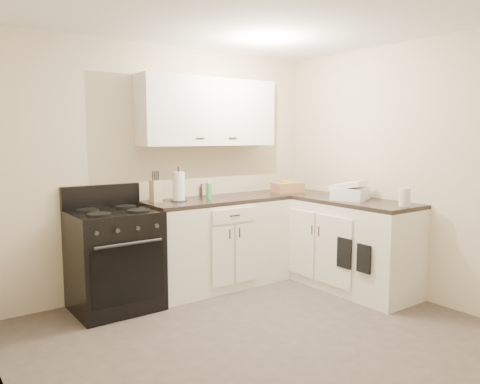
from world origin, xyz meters
TOP-DOWN VIEW (x-y plane):
  - floor at (0.00, 0.00)m, footprint 3.60×3.60m
  - ceiling at (0.00, 0.00)m, footprint 3.60×3.60m
  - wall_back at (0.00, 1.80)m, footprint 3.60×0.00m
  - wall_right at (1.80, 0.00)m, footprint 0.00×3.60m
  - wall_left at (-1.80, 0.00)m, footprint 0.00×3.60m
  - base_cabinets_back at (0.43, 1.50)m, footprint 1.55×0.60m
  - base_cabinets_right at (1.50, 0.85)m, footprint 0.60×1.90m
  - countertop_back at (0.43, 1.50)m, footprint 1.55×0.60m
  - countertop_right at (1.50, 0.85)m, footprint 0.60×1.90m
  - upper_cabinets at (0.43, 1.65)m, footprint 1.55×0.30m
  - stove at (-0.71, 1.48)m, footprint 0.75×0.64m
  - knife_block at (-0.22, 1.61)m, footprint 0.11×0.10m
  - paper_towel at (-0.00, 1.54)m, footprint 0.14×0.14m
  - soap_bottle at (0.29, 1.45)m, footprint 0.07×0.07m
  - picture_frame at (0.44, 1.76)m, footprint 0.11×0.04m
  - wicker_basket at (1.39, 1.47)m, footprint 0.36×0.27m
  - countertop_grill at (1.48, 0.62)m, footprint 0.43×0.42m
  - glass_jar at (1.52, 0.00)m, footprint 0.14×0.14m
  - oven_mitt_near at (1.18, 0.17)m, footprint 0.02×0.15m
  - oven_mitt_far at (1.18, 0.41)m, footprint 0.02×0.17m

SIDE VIEW (x-z plane):
  - floor at x=0.00m, z-range 0.00..0.00m
  - base_cabinets_back at x=0.43m, z-range 0.00..0.90m
  - base_cabinets_right at x=1.50m, z-range 0.00..0.90m
  - oven_mitt_near at x=1.18m, z-range 0.33..0.59m
  - stove at x=-0.71m, z-range 0.01..0.91m
  - oven_mitt_far at x=1.18m, z-range 0.32..0.61m
  - countertop_back at x=0.43m, z-range 0.90..0.94m
  - countertop_right at x=1.50m, z-range 0.90..0.94m
  - wicker_basket at x=1.39m, z-range 0.94..1.05m
  - countertop_grill at x=1.48m, z-range 0.94..1.06m
  - picture_frame at x=0.44m, z-range 0.94..1.07m
  - soap_bottle at x=0.29m, z-range 0.94..1.11m
  - glass_jar at x=1.52m, z-range 0.94..1.11m
  - knife_block at x=-0.22m, z-range 0.94..1.16m
  - paper_towel at x=0.00m, z-range 0.94..1.23m
  - wall_back at x=0.00m, z-range -0.55..3.05m
  - wall_right at x=1.80m, z-range -0.55..3.05m
  - wall_left at x=-1.80m, z-range -0.55..3.05m
  - upper_cabinets at x=0.43m, z-range 1.49..2.19m
  - ceiling at x=0.00m, z-range 2.50..2.50m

